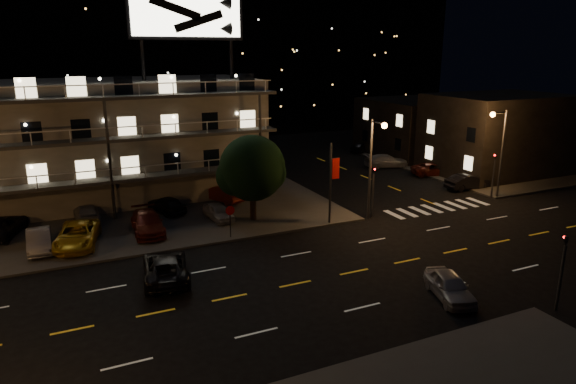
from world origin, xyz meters
name	(u,v)px	position (x,y,z in m)	size (l,w,h in m)	color
ground	(325,278)	(0.00, 0.00, 0.00)	(140.00, 140.00, 0.00)	black
curb_nw	(59,213)	(-14.00, 20.00, 0.07)	(44.00, 24.00, 0.15)	#3D3D3A
curb_ne	(467,165)	(30.00, 20.00, 0.07)	(16.00, 24.00, 0.15)	#3D3D3A
motel	(100,139)	(-9.94, 23.88, 5.34)	(28.00, 13.80, 18.10)	gray
side_bldg_front	(497,134)	(29.99, 16.00, 4.25)	(14.06, 10.00, 8.50)	black
side_bldg_back	(424,127)	(29.99, 28.00, 3.50)	(14.06, 12.00, 7.00)	black
hill_backdrop	(94,59)	(-5.94, 68.78, 11.55)	(120.00, 25.00, 24.00)	black
streetlight_nc	(373,159)	(8.50, 7.94, 4.96)	(0.44, 1.92, 8.00)	#2D2D30
streetlight_ne	(500,145)	(22.14, 8.30, 4.96)	(1.92, 0.44, 8.00)	#2D2D30
signal_nw	(373,186)	(9.00, 8.50, 2.57)	(0.20, 0.27, 4.60)	#2D2D30
signal_sw	(563,264)	(9.00, -8.50, 2.57)	(0.20, 0.27, 4.60)	#2D2D30
signal_ne	(494,171)	(22.00, 8.50, 2.57)	(0.27, 0.20, 4.60)	#2D2D30
banner_north	(331,181)	(5.09, 8.40, 3.43)	(0.83, 0.16, 6.40)	#2D2D30
stop_sign	(230,216)	(-3.00, 8.57, 1.71)	(0.91, 0.11, 2.61)	#2D2D30
tree	(252,170)	(-0.13, 11.65, 4.14)	(5.33, 5.13, 6.71)	black
lot_car_1	(39,240)	(-15.40, 11.60, 0.85)	(1.47, 4.22, 1.39)	#96959B
lot_car_2	(77,235)	(-13.02, 11.41, 0.91)	(2.53, 5.48, 1.52)	gold
lot_car_3	(148,223)	(-8.19, 12.03, 0.90)	(2.10, 5.16, 1.50)	#56160C
lot_car_4	(218,212)	(-2.60, 12.70, 0.78)	(1.49, 3.70, 1.26)	#96959B
lot_car_6	(1,226)	(-17.88, 15.78, 0.87)	(2.40, 5.20, 1.44)	black
lot_car_7	(86,213)	(-12.05, 16.76, 0.79)	(1.79, 4.41, 1.28)	#96959B
lot_car_8	(167,204)	(-5.91, 16.26, 0.85)	(1.64, 4.08, 1.39)	black
lot_car_9	(222,193)	(-0.74, 17.50, 0.89)	(1.57, 4.49, 1.48)	#56160C
side_car_0	(468,182)	(22.26, 11.82, 0.74)	(1.56, 4.48, 1.48)	black
side_car_1	(434,169)	(23.10, 17.69, 0.66)	(2.19, 4.74, 1.32)	#56160C
side_car_2	(386,161)	(20.83, 23.16, 0.73)	(2.05, 5.03, 1.46)	#96959B
side_car_3	(363,147)	(23.28, 31.86, 0.70)	(1.66, 4.14, 1.41)	black
road_car_east	(450,286)	(4.89, -5.07, 0.70)	(1.65, 4.11, 1.40)	#96959B
road_car_west	(166,267)	(-8.63, 3.87, 0.76)	(2.53, 5.48, 1.52)	black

